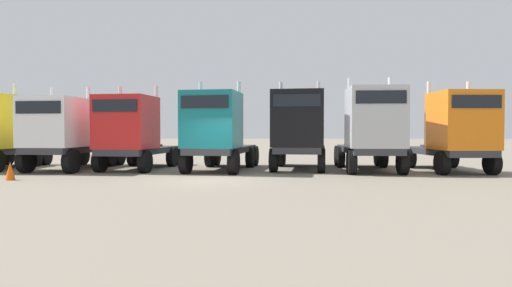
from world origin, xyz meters
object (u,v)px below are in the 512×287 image
object	(u,v)px
traffic_cone_mid	(10,171)
semi_truck_black	(299,129)
semi_truck_teal	(216,131)
semi_truck_orange	(455,131)
semi_truck_silver	(372,129)
semi_truck_red	(132,132)
semi_truck_white	(63,133)

from	to	relation	value
traffic_cone_mid	semi_truck_black	bearing A→B (deg)	21.44
semi_truck_black	traffic_cone_mid	bearing A→B (deg)	-61.32
semi_truck_teal	semi_truck_orange	world-z (taller)	semi_truck_teal
semi_truck_black	semi_truck_silver	xyz separation A→B (m)	(3.33, -0.90, -0.01)
semi_truck_silver	semi_truck_orange	world-z (taller)	semi_truck_silver
semi_truck_teal	semi_truck_silver	bearing A→B (deg)	98.40
semi_truck_red	traffic_cone_mid	bearing A→B (deg)	-31.97
traffic_cone_mid	semi_truck_silver	bearing A→B (deg)	13.71
semi_truck_black	semi_truck_orange	distance (m)	7.19
semi_truck_teal	traffic_cone_mid	xyz separation A→B (m)	(-7.62, -3.70, -1.55)
semi_truck_red	semi_truck_white	bearing A→B (deg)	-78.81
semi_truck_white	semi_truck_red	xyz separation A→B (m)	(3.27, 0.23, 0.03)
semi_truck_black	traffic_cone_mid	xyz separation A→B (m)	(-11.53, -4.53, -1.66)
semi_truck_red	semi_truck_silver	bearing A→B (deg)	93.98
semi_truck_teal	semi_truck_silver	world-z (taller)	semi_truck_silver
semi_truck_teal	semi_truck_silver	distance (m)	7.24
semi_truck_teal	semi_truck_black	distance (m)	4.00
semi_truck_teal	semi_truck_white	bearing A→B (deg)	-83.69
semi_truck_orange	semi_truck_black	bearing A→B (deg)	-100.54
semi_truck_red	semi_truck_teal	world-z (taller)	semi_truck_teal
semi_truck_red	semi_truck_orange	distance (m)	15.19
semi_truck_black	semi_truck_orange	world-z (taller)	semi_truck_black
traffic_cone_mid	semi_truck_red	bearing A→B (deg)	50.82
semi_truck_red	semi_truck_orange	bearing A→B (deg)	94.50
semi_truck_white	semi_truck_silver	size ratio (longest dim) A/B	1.01
semi_truck_red	traffic_cone_mid	xyz separation A→B (m)	(-3.48, -4.27, -1.50)
semi_truck_orange	traffic_cone_mid	xyz separation A→B (m)	(-18.65, -3.55, -1.55)
semi_truck_white	semi_truck_black	world-z (taller)	semi_truck_black
semi_truck_black	semi_truck_orange	size ratio (longest dim) A/B	0.98
semi_truck_white	semi_truck_silver	distance (m)	14.66
semi_truck_teal	traffic_cone_mid	distance (m)	8.61
semi_truck_orange	traffic_cone_mid	size ratio (longest dim) A/B	8.64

